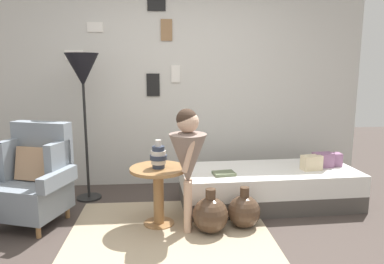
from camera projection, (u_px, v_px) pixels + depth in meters
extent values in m
plane|color=#423833|center=(183.00, 259.00, 2.84)|extent=(12.00, 12.00, 0.00)
cube|color=beige|center=(174.00, 83.00, 4.52)|extent=(4.80, 0.10, 2.60)
cube|color=white|center=(95.00, 27.00, 4.28)|extent=(0.18, 0.02, 0.11)
cube|color=#5E5E5D|center=(95.00, 27.00, 4.27)|extent=(0.14, 0.01, 0.09)
cube|color=white|center=(176.00, 74.00, 4.45)|extent=(0.11, 0.02, 0.21)
cube|color=beige|center=(176.00, 74.00, 4.45)|extent=(0.08, 0.01, 0.16)
cube|color=olive|center=(166.00, 30.00, 4.35)|extent=(0.14, 0.02, 0.26)
cube|color=#5F5F58|center=(166.00, 30.00, 4.34)|extent=(0.11, 0.01, 0.20)
cube|color=black|center=(153.00, 85.00, 4.45)|extent=(0.16, 0.02, 0.28)
cube|color=slate|center=(153.00, 85.00, 4.45)|extent=(0.12, 0.01, 0.22)
cube|color=black|center=(156.00, 5.00, 4.29)|extent=(0.22, 0.02, 0.14)
cube|color=gray|center=(156.00, 5.00, 4.28)|extent=(0.17, 0.01, 0.11)
cube|color=white|center=(74.00, 55.00, 4.31)|extent=(0.21, 0.02, 0.12)
cube|color=silver|center=(74.00, 55.00, 4.31)|extent=(0.17, 0.01, 0.09)
cube|color=tan|center=(170.00, 230.00, 3.32)|extent=(1.82, 1.46, 0.01)
cylinder|color=#9E7042|center=(38.00, 231.00, 3.18)|extent=(0.04, 0.04, 0.12)
cylinder|color=#9E7042|center=(27.00, 207.00, 3.72)|extent=(0.04, 0.04, 0.12)
cylinder|color=#9E7042|center=(67.00, 212.00, 3.61)|extent=(0.04, 0.04, 0.12)
cube|color=gray|center=(30.00, 198.00, 3.42)|extent=(0.75, 0.72, 0.30)
cube|color=gray|center=(43.00, 149.00, 3.56)|extent=(0.61, 0.33, 0.55)
cube|color=gray|center=(12.00, 159.00, 3.51)|extent=(0.17, 0.32, 0.39)
cube|color=gray|center=(58.00, 162.00, 3.39)|extent=(0.17, 0.32, 0.39)
cube|color=gray|center=(58.00, 179.00, 3.28)|extent=(0.25, 0.51, 0.14)
cube|color=tan|center=(35.00, 164.00, 3.45)|extent=(0.39, 0.27, 0.33)
cube|color=#4C4742|center=(267.00, 196.00, 3.97)|extent=(1.94, 0.89, 0.18)
cube|color=white|center=(268.00, 179.00, 3.94)|extent=(1.94, 0.89, 0.22)
cube|color=gray|center=(333.00, 159.00, 4.04)|extent=(0.17, 0.12, 0.15)
cube|color=gray|center=(323.00, 160.00, 3.98)|extent=(0.23, 0.15, 0.16)
cube|color=beige|center=(311.00, 163.00, 3.88)|extent=(0.23, 0.15, 0.16)
cylinder|color=#9E7042|center=(159.00, 223.00, 3.46)|extent=(0.29, 0.29, 0.02)
cylinder|color=#9E7042|center=(159.00, 197.00, 3.41)|extent=(0.10, 0.10, 0.52)
cylinder|color=#9E7042|center=(158.00, 169.00, 3.36)|extent=(0.53, 0.53, 0.03)
cylinder|color=#2D384C|center=(159.00, 166.00, 3.34)|extent=(0.12, 0.12, 0.04)
cylinder|color=silver|center=(159.00, 161.00, 3.33)|extent=(0.14, 0.14, 0.04)
cylinder|color=#2D384C|center=(158.00, 157.00, 3.33)|extent=(0.16, 0.16, 0.04)
cylinder|color=silver|center=(158.00, 153.00, 3.32)|extent=(0.14, 0.14, 0.04)
cylinder|color=#2D384C|center=(158.00, 148.00, 3.31)|extent=(0.12, 0.12, 0.04)
cylinder|color=silver|center=(158.00, 143.00, 3.30)|extent=(0.06, 0.06, 0.06)
cylinder|color=black|center=(89.00, 197.00, 4.15)|extent=(0.28, 0.28, 0.02)
cylinder|color=black|center=(86.00, 131.00, 4.01)|extent=(0.03, 0.03, 1.54)
cone|color=black|center=(82.00, 70.00, 3.89)|extent=(0.36, 0.36, 0.36)
cylinder|color=#D8AD8E|center=(187.00, 208.00, 3.24)|extent=(0.07, 0.07, 0.49)
cylinder|color=#D8AD8E|center=(188.00, 204.00, 3.34)|extent=(0.07, 0.07, 0.49)
cone|color=gray|center=(188.00, 159.00, 3.21)|extent=(0.34, 0.34, 0.46)
cylinder|color=gray|center=(188.00, 142.00, 3.18)|extent=(0.17, 0.17, 0.18)
cylinder|color=#D8AD8E|center=(189.00, 155.00, 3.08)|extent=(0.13, 0.07, 0.31)
cylinder|color=#D8AD8E|center=(191.00, 149.00, 3.32)|extent=(0.13, 0.07, 0.31)
sphere|color=#D8AD8E|center=(188.00, 122.00, 3.15)|extent=(0.20, 0.20, 0.20)
sphere|color=#38281E|center=(187.00, 119.00, 3.15)|extent=(0.19, 0.19, 0.19)
cube|color=#5D684B|center=(224.00, 173.00, 3.70)|extent=(0.24, 0.19, 0.03)
sphere|color=#473323|center=(210.00, 215.00, 3.27)|extent=(0.33, 0.33, 0.33)
cylinder|color=#473323|center=(211.00, 194.00, 3.24)|extent=(0.09, 0.09, 0.09)
sphere|color=#473323|center=(244.00, 211.00, 3.38)|extent=(0.31, 0.31, 0.31)
cylinder|color=#473323|center=(245.00, 192.00, 3.35)|extent=(0.09, 0.09, 0.09)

